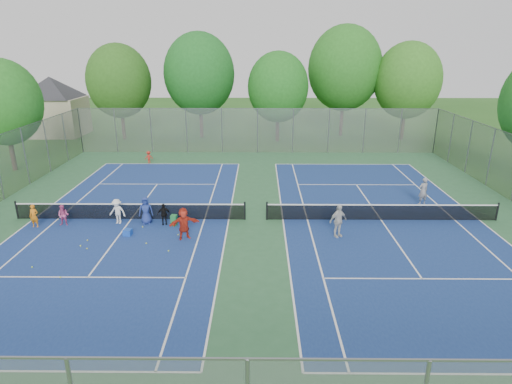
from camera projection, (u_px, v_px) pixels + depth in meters
ground at (256, 220)px, 23.94m from camera, size 120.00×120.00×0.00m
court_pad at (256, 220)px, 23.94m from camera, size 32.00×32.00×0.01m
court_left at (131, 219)px, 23.99m from camera, size 10.97×23.77×0.01m
court_right at (381, 220)px, 23.87m from camera, size 10.97×23.77×0.01m
net_left at (131, 212)px, 23.85m from camera, size 12.87×0.10×0.91m
net_right at (382, 213)px, 23.73m from camera, size 12.87×0.10×0.91m
fence_north at (257, 131)px, 38.43m from camera, size 32.00×0.10×4.00m
house at (52, 96)px, 45.47m from camera, size 11.03×11.03×7.30m
tree_nw at (119, 81)px, 42.97m from camera, size 6.40×6.40×9.58m
tree_nl at (199, 74)px, 43.64m from camera, size 7.20×7.20×10.69m
tree_nc at (278, 87)px, 42.05m from camera, size 6.00×6.00×8.85m
tree_nr at (345, 68)px, 44.30m from camera, size 7.60×7.60×11.42m
tree_ne at (408, 80)px, 42.70m from camera, size 6.60×6.60×9.77m
tree_side_w at (3, 102)px, 31.87m from camera, size 5.60×5.60×8.47m
ball_crate at (128, 232)px, 21.89m from camera, size 0.43×0.43×0.33m
ball_hopper at (174, 220)px, 23.08m from camera, size 0.34×0.34×0.60m
student_a at (34, 216)px, 22.76m from camera, size 0.47×0.32×1.28m
student_b at (63, 215)px, 23.00m from camera, size 0.59×0.47×1.17m
student_c at (117, 211)px, 23.21m from camera, size 0.99×0.68×1.41m
student_d at (164, 214)px, 23.11m from camera, size 0.75×0.45×1.20m
student_e at (146, 210)px, 23.17m from camera, size 0.82×0.60×1.54m
student_f at (184, 224)px, 21.32m from camera, size 1.60×1.06×1.65m
child_far_baseline at (149, 157)px, 35.33m from camera, size 0.75×0.57×1.02m
instructor at (423, 191)px, 26.03m from camera, size 0.71×0.57×1.70m
teen_court_b at (338, 221)px, 21.54m from camera, size 1.09×0.84×1.73m
tennis_ball_0 at (174, 227)px, 22.93m from camera, size 0.07×0.07×0.07m
tennis_ball_1 at (188, 234)px, 22.08m from camera, size 0.07×0.07×0.07m
tennis_ball_2 at (88, 241)px, 21.28m from camera, size 0.07×0.07×0.07m
tennis_ball_3 at (146, 244)px, 20.95m from camera, size 0.07×0.07×0.07m
tennis_ball_4 at (143, 227)px, 22.85m from camera, size 0.07×0.07×0.07m
tennis_ball_5 at (178, 235)px, 21.91m from camera, size 0.07×0.07×0.07m
tennis_ball_6 at (169, 251)px, 20.19m from camera, size 0.07×0.07×0.07m
tennis_ball_7 at (87, 249)px, 20.41m from camera, size 0.07×0.07×0.07m
tennis_ball_8 at (60, 278)px, 17.87m from camera, size 0.07×0.07×0.07m
tennis_ball_9 at (81, 246)px, 20.68m from camera, size 0.07×0.07×0.07m
tennis_ball_11 at (32, 267)px, 18.69m from camera, size 0.07×0.07×0.07m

